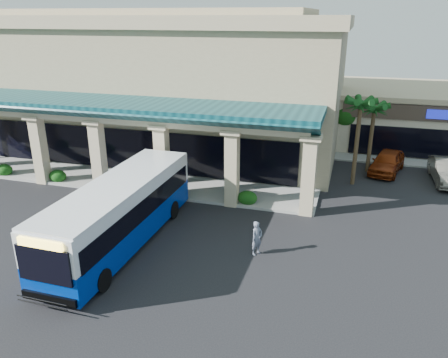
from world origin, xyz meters
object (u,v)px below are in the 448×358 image
(car_silver, at_px, (387,162))
(pedestrian, at_px, (257,238))
(transit_bus, at_px, (121,214))
(car_white, at_px, (447,171))

(car_silver, bearing_deg, pedestrian, -100.04)
(transit_bus, bearing_deg, car_white, 40.09)
(transit_bus, distance_m, car_silver, 20.22)
(car_white, bearing_deg, pedestrian, -130.34)
(pedestrian, height_order, car_white, pedestrian)
(pedestrian, distance_m, car_white, 16.89)
(pedestrian, bearing_deg, transit_bus, 131.93)
(pedestrian, bearing_deg, car_silver, 9.51)
(transit_bus, distance_m, car_white, 22.28)
(car_white, bearing_deg, car_silver, 163.02)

